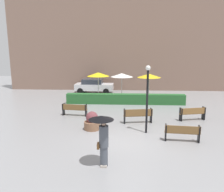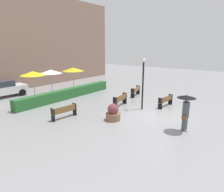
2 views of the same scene
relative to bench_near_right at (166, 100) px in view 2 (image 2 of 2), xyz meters
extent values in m
plane|color=gray|center=(-2.71, -0.11, -0.52)|extent=(60.00, 60.00, 0.00)
cube|color=brown|center=(0.01, 0.06, -0.07)|extent=(1.80, 0.41, 0.04)
cube|color=brown|center=(-0.01, -0.08, 0.15)|extent=(1.78, 0.22, 0.40)
cube|color=black|center=(-0.82, 0.12, -0.09)|extent=(0.09, 0.34, 0.87)
cube|color=black|center=(0.83, -0.05, -0.09)|extent=(0.09, 0.34, 0.87)
cube|color=brown|center=(-6.58, 4.47, -0.08)|extent=(1.85, 0.48, 0.04)
cube|color=brown|center=(-6.60, 4.31, 0.13)|extent=(1.82, 0.24, 0.39)
cube|color=black|center=(-7.43, 4.54, -0.10)|extent=(0.10, 0.38, 0.85)
cube|color=black|center=(-5.74, 4.36, -0.10)|extent=(0.10, 0.38, 0.85)
cube|color=olive|center=(1.61, 3.77, -0.06)|extent=(1.80, 0.65, 0.04)
cube|color=olive|center=(1.64, 3.62, 0.16)|extent=(1.75, 0.43, 0.41)
cube|color=black|center=(0.80, 3.57, -0.08)|extent=(0.14, 0.37, 0.88)
cube|color=black|center=(2.43, 3.94, -0.08)|extent=(0.14, 0.37, 0.88)
cube|color=brown|center=(-2.11, 3.00, -0.05)|extent=(1.90, 0.55, 0.04)
cube|color=brown|center=(-2.09, 2.85, 0.20)|extent=(1.87, 0.34, 0.45)
cube|color=black|center=(-2.98, 2.84, -0.05)|extent=(0.12, 0.37, 0.94)
cube|color=black|center=(-1.24, 3.12, -0.05)|extent=(0.12, 0.37, 0.94)
cylinder|color=#4C515B|center=(-3.83, -2.69, -0.11)|extent=(0.32, 0.32, 0.82)
cube|color=#B2A599|center=(-3.83, -2.75, -0.48)|extent=(0.26, 0.32, 0.08)
cylinder|color=#4C515B|center=(-3.83, -2.69, 0.75)|extent=(0.38, 0.38, 0.89)
sphere|color=tan|center=(-3.83, -2.69, 1.30)|extent=(0.21, 0.21, 0.21)
cube|color=brown|center=(-4.05, -2.71, 0.35)|extent=(0.10, 0.28, 0.22)
cylinder|color=black|center=(-3.93, -2.69, 1.07)|extent=(0.02, 0.02, 0.90)
cone|color=black|center=(-3.93, -2.69, 1.52)|extent=(1.02, 1.02, 0.16)
cylinder|color=brown|center=(-4.92, 1.59, -0.28)|extent=(0.95, 0.95, 0.48)
sphere|color=brown|center=(-4.92, 1.59, 0.22)|extent=(0.71, 0.71, 0.71)
cylinder|color=black|center=(-1.73, 1.19, 1.28)|extent=(0.12, 0.12, 3.60)
sphere|color=white|center=(-1.73, 1.19, 3.19)|extent=(0.28, 0.28, 0.28)
cylinder|color=silver|center=(-5.43, 9.65, 0.72)|extent=(0.06, 0.06, 2.48)
cone|color=yellow|center=(-5.43, 9.65, 1.96)|extent=(2.08, 2.08, 0.35)
cylinder|color=silver|center=(-3.23, 10.21, 0.66)|extent=(0.06, 0.06, 2.36)
cone|color=white|center=(-3.23, 10.21, 1.84)|extent=(2.12, 2.12, 0.35)
cylinder|color=silver|center=(-0.68, 9.92, 0.66)|extent=(0.06, 0.06, 2.36)
cone|color=yellow|center=(-0.68, 9.92, 1.84)|extent=(2.20, 2.20, 0.35)
cube|color=#28602D|center=(-2.89, 8.29, -0.08)|extent=(10.43, 0.70, 0.89)
cube|color=#846656|center=(-2.71, 15.89, 4.79)|extent=(28.00, 1.20, 10.63)
cube|color=silver|center=(-6.33, 13.53, 0.15)|extent=(4.27, 1.93, 0.70)
cube|color=#333842|center=(-6.53, 13.54, 0.77)|extent=(2.27, 1.70, 0.55)
cylinder|color=black|center=(-4.87, 14.34, -0.20)|extent=(0.65, 0.25, 0.64)
cylinder|color=black|center=(-4.94, 12.59, -0.20)|extent=(0.65, 0.25, 0.64)
camera|label=1|loc=(-3.06, -11.12, 4.10)|focal=35.89mm
camera|label=2|loc=(-14.90, -5.84, 4.24)|focal=32.25mm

